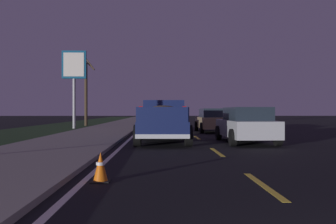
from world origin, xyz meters
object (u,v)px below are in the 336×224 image
object	(u,v)px
bare_tree_far	(86,92)
traffic_cone_near	(101,167)
sedan_silver	(246,125)
sedan_tan	(213,120)
gas_price_sign	(74,71)
sedan_black	(164,120)
pickup_truck	(164,120)

from	to	relation	value
bare_tree_far	traffic_cone_near	xyz separation A→B (m)	(-25.91, -5.79, -2.89)
bare_tree_far	sedan_silver	bearing A→B (deg)	-148.94
sedan_silver	sedan_tan	size ratio (longest dim) A/B	1.00
gas_price_sign	bare_tree_far	xyz separation A→B (m)	(5.15, 0.16, -1.39)
sedan_black	sedan_tan	distance (m)	3.31
pickup_truck	sedan_black	distance (m)	8.11
sedan_black	bare_tree_far	world-z (taller)	bare_tree_far
gas_price_sign	traffic_cone_near	distance (m)	21.94
gas_price_sign	bare_tree_far	bearing A→B (deg)	1.75
sedan_black	sedan_silver	bearing A→B (deg)	-157.89
sedan_black	sedan_tan	xyz separation A→B (m)	(-0.80, -3.22, 0.00)
traffic_cone_near	sedan_tan	bearing A→B (deg)	-16.17
sedan_silver	sedan_tan	distance (m)	7.75
bare_tree_far	gas_price_sign	bearing A→B (deg)	-178.25
sedan_tan	bare_tree_far	bearing A→B (deg)	46.25
pickup_truck	bare_tree_far	world-z (taller)	bare_tree_far
sedan_tan	sedan_black	bearing A→B (deg)	76.07
pickup_truck	gas_price_sign	bearing A→B (deg)	29.82
sedan_tan	gas_price_sign	size ratio (longest dim) A/B	0.72
sedan_black	traffic_cone_near	world-z (taller)	sedan_black
pickup_truck	traffic_cone_near	world-z (taller)	pickup_truck
gas_price_sign	bare_tree_far	distance (m)	5.33
pickup_truck	traffic_cone_near	bearing A→B (deg)	171.34
sedan_tan	traffic_cone_near	world-z (taller)	sedan_tan
gas_price_sign	traffic_cone_near	world-z (taller)	gas_price_sign
sedan_tan	gas_price_sign	xyz separation A→B (m)	(4.82, 10.26, 3.78)
sedan_black	gas_price_sign	distance (m)	8.95
sedan_tan	gas_price_sign	bearing A→B (deg)	64.81
gas_price_sign	traffic_cone_near	bearing A→B (deg)	-164.81
sedan_tan	traffic_cone_near	bearing A→B (deg)	163.83
sedan_black	sedan_silver	distance (m)	9.22
sedan_silver	traffic_cone_near	distance (m)	9.55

